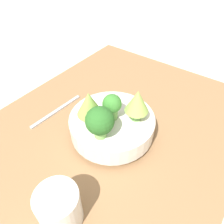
# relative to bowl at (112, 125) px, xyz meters

# --- Properties ---
(ground_plane) EXTENTS (6.00, 6.00, 0.00)m
(ground_plane) POSITION_rel_bowl_xyz_m (0.01, -0.01, -0.07)
(ground_plane) COLOR beige
(table) EXTENTS (0.92, 0.68, 0.03)m
(table) POSITION_rel_bowl_xyz_m (0.01, -0.01, -0.05)
(table) COLOR olive
(table) RESTS_ON ground_plane
(bowl) EXTENTS (0.23, 0.23, 0.07)m
(bowl) POSITION_rel_bowl_xyz_m (0.00, 0.00, 0.00)
(bowl) COLOR silver
(bowl) RESTS_ON table
(broccoli_floret_center) EXTENTS (0.05, 0.05, 0.07)m
(broccoli_floret_center) POSITION_rel_bowl_xyz_m (-0.00, -0.00, 0.07)
(broccoli_floret_center) COLOR #6BA34C
(broccoli_floret_center) RESTS_ON bowl
(romanesco_piece_near) EXTENTS (0.06, 0.06, 0.10)m
(romanesco_piece_near) POSITION_rel_bowl_xyz_m (0.05, -0.03, 0.09)
(romanesco_piece_near) COLOR #7AB256
(romanesco_piece_near) RESTS_ON bowl
(broccoli_floret_right) EXTENTS (0.07, 0.07, 0.08)m
(broccoli_floret_right) POSITION_rel_bowl_xyz_m (0.07, 0.01, 0.08)
(broccoli_floret_right) COLOR #7AB256
(broccoli_floret_right) RESTS_ON bowl
(romanesco_piece_far) EXTENTS (0.06, 0.06, 0.09)m
(romanesco_piece_far) POSITION_rel_bowl_xyz_m (-0.03, 0.05, 0.08)
(romanesco_piece_far) COLOR #609347
(romanesco_piece_far) RESTS_ON bowl
(cup) EXTENTS (0.09, 0.09, 0.09)m
(cup) POSITION_rel_bowl_xyz_m (0.25, 0.05, 0.01)
(cup) COLOR silver
(cup) RESTS_ON table
(fork) EXTENTS (0.19, 0.02, 0.01)m
(fork) POSITION_rel_bowl_xyz_m (0.03, -0.20, -0.04)
(fork) COLOR #B2B2B7
(fork) RESTS_ON table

